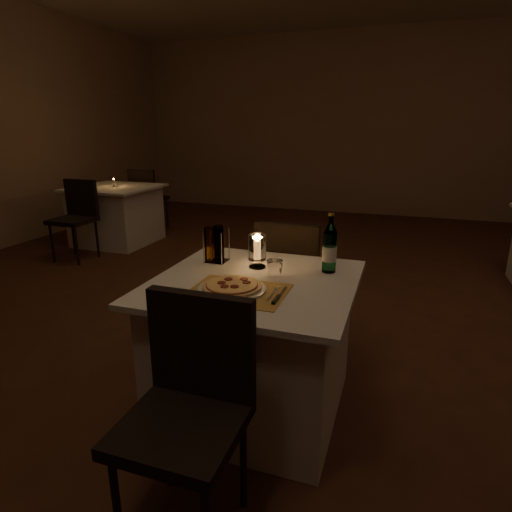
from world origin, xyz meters
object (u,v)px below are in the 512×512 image
(main_table, at_px, (255,345))
(chair_far, at_px, (290,272))
(chair_near, at_px, (191,393))
(tumbler, at_px, (275,268))
(pizza, at_px, (232,286))
(hurricane_candle, at_px, (257,248))
(plate, at_px, (232,289))
(neighbor_table_left, at_px, (117,215))
(water_bottle, at_px, (330,249))

(main_table, distance_m, chair_far, 0.74)
(chair_near, relative_size, chair_far, 1.00)
(chair_far, bearing_deg, chair_near, -90.00)
(chair_far, bearing_deg, tumbler, -82.87)
(pizza, distance_m, hurricane_candle, 0.38)
(tumbler, bearing_deg, plate, -115.46)
(plate, height_order, pizza, pizza)
(plate, bearing_deg, main_table, 74.48)
(chair_far, distance_m, neighbor_table_left, 3.47)
(chair_far, height_order, tumbler, chair_far)
(plate, distance_m, hurricane_candle, 0.38)
(chair_near, bearing_deg, hurricane_candle, 93.22)
(chair_near, height_order, neighbor_table_left, chair_near)
(chair_near, distance_m, chair_far, 1.43)
(main_table, height_order, pizza, pizza)
(main_table, bearing_deg, water_bottle, 36.92)
(chair_far, height_order, plate, chair_far)
(plate, bearing_deg, water_bottle, 48.40)
(chair_far, height_order, water_bottle, water_bottle)
(plate, relative_size, tumbler, 3.76)
(plate, relative_size, hurricane_candle, 1.72)
(tumbler, bearing_deg, chair_near, -95.56)
(water_bottle, bearing_deg, main_table, -143.08)
(main_table, relative_size, plate, 3.12)
(chair_near, distance_m, pizza, 0.58)
(chair_far, distance_m, pizza, 0.92)
(main_table, relative_size, chair_near, 1.11)
(main_table, distance_m, plate, 0.42)
(chair_near, relative_size, water_bottle, 2.86)
(chair_near, bearing_deg, tumbler, 84.44)
(plate, height_order, tumbler, tumbler)
(tumbler, bearing_deg, hurricane_candle, 142.04)
(pizza, distance_m, neighbor_table_left, 4.03)
(tumbler, relative_size, water_bottle, 0.27)
(chair_far, distance_m, hurricane_candle, 0.61)
(pizza, relative_size, water_bottle, 0.89)
(main_table, bearing_deg, tumbler, 48.79)
(chair_near, height_order, plate, chair_near)
(main_table, xyz_separation_m, pizza, (-0.05, -0.18, 0.39))
(pizza, distance_m, water_bottle, 0.58)
(main_table, relative_size, pizza, 3.57)
(chair_far, relative_size, water_bottle, 2.86)
(chair_near, xyz_separation_m, water_bottle, (0.33, 0.96, 0.32))
(chair_far, height_order, hurricane_candle, hurricane_candle)
(neighbor_table_left, bearing_deg, chair_near, -50.23)
(neighbor_table_left, bearing_deg, water_bottle, -37.70)
(pizza, bearing_deg, water_bottle, 48.38)
(chair_near, distance_m, tumbler, 0.84)
(tumbler, relative_size, hurricane_candle, 0.46)
(hurricane_candle, bearing_deg, main_table, -74.99)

